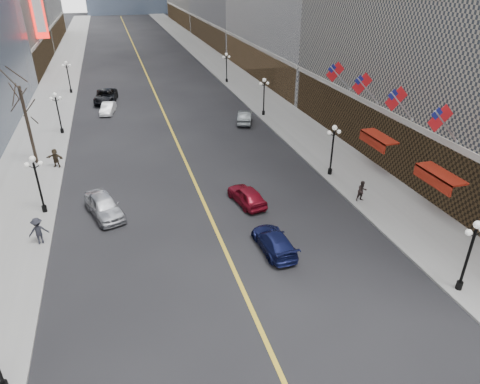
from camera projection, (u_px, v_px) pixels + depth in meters
sidewalk_east at (233, 76)px, 72.56m from camera, size 6.00×230.00×0.15m
sidewalk_west at (58, 88)px, 65.59m from camera, size 6.00×230.00×0.15m
lane_line at (144, 70)px, 77.60m from camera, size 0.25×200.00×0.02m
streetlamp_east_0 at (470, 249)px, 23.12m from camera, size 1.26×0.44×4.52m
streetlamp_east_1 at (333, 145)px, 36.72m from camera, size 1.26×0.44×4.52m
streetlamp_east_2 at (264, 93)px, 52.01m from camera, size 1.26×0.44×4.52m
streetlamp_east_3 at (226, 64)px, 67.30m from camera, size 1.26×0.44×4.52m
streetlamp_west_1 at (37, 179)px, 30.85m from camera, size 1.26×0.44×4.52m
streetlamp_west_2 at (58, 109)px, 46.14m from camera, size 1.26×0.44×4.52m
streetlamp_west_3 at (68, 74)px, 61.43m from camera, size 1.26×0.44×4.52m
flag_2 at (442, 120)px, 28.75m from camera, size 2.87×0.12×2.87m
flag_3 at (398, 101)px, 33.00m from camera, size 2.87×0.12×2.87m
flag_4 at (364, 86)px, 37.25m from camera, size 2.87×0.12×2.87m
flag_5 at (337, 74)px, 41.49m from camera, size 2.87×0.12×2.87m
awning_b at (438, 175)px, 30.91m from camera, size 1.40×4.00×0.93m
awning_c at (377, 138)px, 37.70m from camera, size 1.40×4.00×0.93m
tree_west_far at (22, 99)px, 37.36m from camera, size 3.60×3.60×7.92m
car_nb_near at (104, 206)px, 31.56m from camera, size 3.30×5.20×1.65m
car_nb_mid at (108, 108)px, 53.96m from camera, size 2.20×4.25×1.33m
car_nb_far at (106, 96)px, 58.28m from camera, size 3.43×6.40×1.71m
car_sb_near at (274, 241)px, 27.73m from camera, size 2.05×4.64×1.32m
car_sb_mid at (247, 195)px, 33.21m from camera, size 2.47×4.48×1.44m
car_sb_far at (245, 117)px, 50.59m from camera, size 2.97×4.70×1.46m
ped_east_walk at (362, 191)px, 33.24m from camera, size 0.84×0.47×1.70m
ped_west_walk at (38, 231)px, 28.02m from camera, size 1.30×0.70×1.90m
ped_west_far at (55, 158)px, 38.93m from camera, size 1.68×1.10×1.76m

